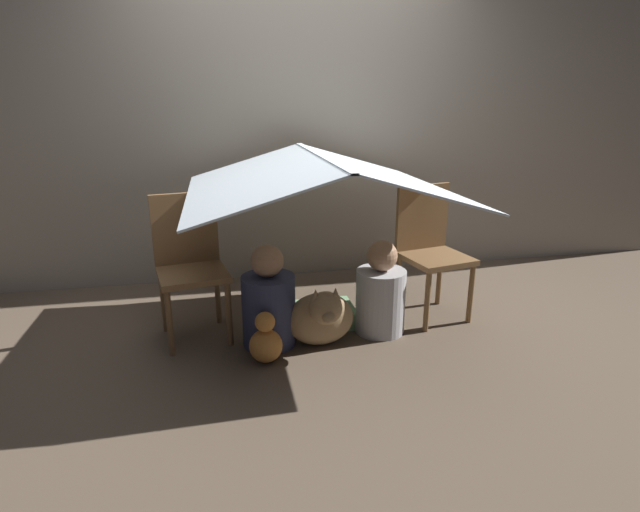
# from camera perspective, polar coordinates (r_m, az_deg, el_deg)

# --- Properties ---
(ground_plane) EXTENTS (8.80, 8.80, 0.00)m
(ground_plane) POSITION_cam_1_polar(r_m,az_deg,el_deg) (3.16, 0.57, -9.23)
(ground_plane) COLOR brown
(wall_back) EXTENTS (7.00, 0.05, 2.50)m
(wall_back) POSITION_cam_1_polar(r_m,az_deg,el_deg) (4.04, -3.17, 15.10)
(wall_back) COLOR gray
(wall_back) RESTS_ON ground_plane
(chair_left) EXTENTS (0.46, 0.46, 0.88)m
(chair_left) POSITION_cam_1_polar(r_m,az_deg,el_deg) (3.14, -14.64, -0.53)
(chair_left) COLOR brown
(chair_left) RESTS_ON ground_plane
(chair_right) EXTENTS (0.47, 0.47, 0.88)m
(chair_right) POSITION_cam_1_polar(r_m,az_deg,el_deg) (3.41, 12.45, 1.09)
(chair_right) COLOR brown
(chair_right) RESTS_ON ground_plane
(sheet_canopy) EXTENTS (1.56, 1.56, 0.24)m
(sheet_canopy) POSITION_cam_1_polar(r_m,az_deg,el_deg) (3.00, 0.00, 9.33)
(sheet_canopy) COLOR silver
(person_front) EXTENTS (0.32, 0.32, 0.62)m
(person_front) POSITION_cam_1_polar(r_m,az_deg,el_deg) (2.99, -5.88, -5.47)
(person_front) COLOR #2D3351
(person_front) RESTS_ON ground_plane
(person_second) EXTENTS (0.31, 0.31, 0.60)m
(person_second) POSITION_cam_1_polar(r_m,az_deg,el_deg) (3.16, 6.93, -4.39)
(person_second) COLOR #B2B2B7
(person_second) RESTS_ON ground_plane
(dog) EXTENTS (0.41, 0.38, 0.42)m
(dog) POSITION_cam_1_polar(r_m,az_deg,el_deg) (2.96, 0.16, -6.92)
(dog) COLOR #9E7F56
(dog) RESTS_ON ground_plane
(floor_cushion) EXTENTS (0.44, 0.35, 0.10)m
(floor_cushion) POSITION_cam_1_polar(r_m,az_deg,el_deg) (3.34, 0.14, -6.75)
(floor_cushion) COLOR #7FB27F
(floor_cushion) RESTS_ON ground_plane
(plush_toy) EXTENTS (0.19, 0.19, 0.30)m
(plush_toy) POSITION_cam_1_polar(r_m,az_deg,el_deg) (2.86, -6.22, -9.69)
(plush_toy) COLOR #D88C3F
(plush_toy) RESTS_ON ground_plane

